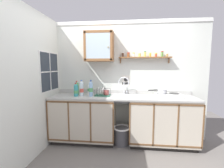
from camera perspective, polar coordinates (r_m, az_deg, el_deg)
name	(u,v)px	position (r m, az deg, el deg)	size (l,w,h in m)	color
floor	(120,155)	(2.89, 3.15, -24.86)	(5.80, 5.80, 0.00)	slate
back_wall	(123,80)	(3.25, 4.01, 1.54)	(3.40, 0.07, 2.43)	silver
side_wall_left	(29,85)	(2.74, -28.23, -0.33)	(0.05, 3.54, 2.43)	silver
lower_cabinet_run	(84,119)	(3.23, -10.26, -12.57)	(1.26, 0.59, 0.90)	black
lower_cabinet_run_right	(162,122)	(3.17, 17.97, -13.14)	(1.25, 0.59, 0.90)	black
countertop	(122,97)	(2.99, 3.73, -4.86)	(2.76, 0.61, 0.03)	#B2B2AD
backsplash	(123,92)	(3.25, 3.95, -2.95)	(2.76, 0.02, 0.08)	#B2B2AD
sink	(125,96)	(3.02, 4.73, -4.26)	(0.51, 0.43, 0.47)	silver
hot_plate_stove	(168,95)	(3.11, 20.07, -3.93)	(0.48, 0.30, 0.07)	silver
saucepan	(162,91)	(3.09, 17.88, -2.45)	(0.36, 0.19, 0.08)	silver
bottle_opaque_white_0	(89,89)	(3.14, -8.34, -2.01)	(0.08, 0.08, 0.25)	white
bottle_detergent_teal_1	(76,90)	(3.05, -13.17, -2.29)	(0.08, 0.08, 0.26)	teal
bottle_soda_green_2	(77,88)	(3.20, -12.89, -1.59)	(0.08, 0.08, 0.28)	#4CB266
bottle_water_blue_3	(91,89)	(2.98, -7.82, -1.83)	(0.08, 0.08, 0.31)	#8CB7E0
bottle_water_clear_4	(82,89)	(3.06, -11.19, -1.76)	(0.08, 0.08, 0.31)	silver
dish_rack	(102,94)	(3.05, -3.71, -3.56)	(0.30, 0.24, 0.17)	#26664C
mug	(106,93)	(3.06, -2.11, -3.23)	(0.13, 0.09, 0.11)	#B24C47
wall_cabinet	(99,47)	(3.16, -4.77, 13.62)	(0.57, 0.29, 0.59)	brown
spice_shelf	(144,57)	(3.17, 11.83, 9.87)	(1.03, 0.14, 0.23)	brown
warning_sign	(126,81)	(3.22, 5.13, 1.10)	(0.18, 0.01, 0.23)	silver
window	(50,72)	(3.21, -22.09, 4.24)	(0.03, 0.67, 0.75)	#262D38
trash_bin	(122,135)	(3.15, 3.66, -18.38)	(0.33, 0.33, 0.35)	#4C4C51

